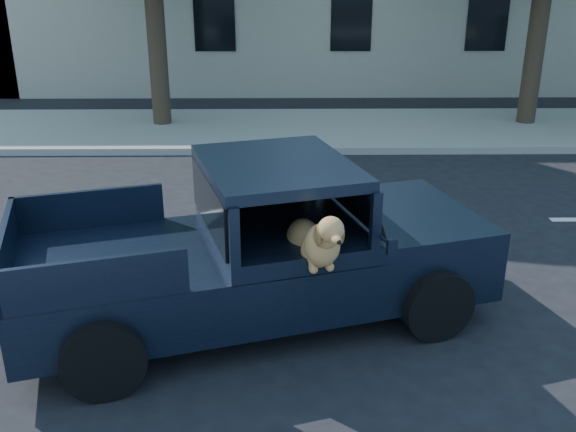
# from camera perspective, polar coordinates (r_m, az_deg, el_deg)

# --- Properties ---
(ground) EXTENTS (120.00, 120.00, 0.00)m
(ground) POSITION_cam_1_polar(r_m,az_deg,el_deg) (7.19, 8.35, -10.59)
(ground) COLOR black
(ground) RESTS_ON ground
(far_sidewalk) EXTENTS (60.00, 4.00, 0.15)m
(far_sidewalk) POSITION_cam_1_polar(r_m,az_deg,el_deg) (15.70, 3.34, 7.72)
(far_sidewalk) COLOR gray
(far_sidewalk) RESTS_ON ground
(lane_stripes) EXTENTS (21.60, 0.14, 0.01)m
(lane_stripes) POSITION_cam_1_polar(r_m,az_deg,el_deg) (10.61, 16.33, -0.35)
(lane_stripes) COLOR silver
(lane_stripes) RESTS_ON ground
(pickup_truck) EXTENTS (5.48, 3.38, 1.83)m
(pickup_truck) POSITION_cam_1_polar(r_m,az_deg,el_deg) (7.19, -3.42, -4.72)
(pickup_truck) COLOR black
(pickup_truck) RESTS_ON ground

